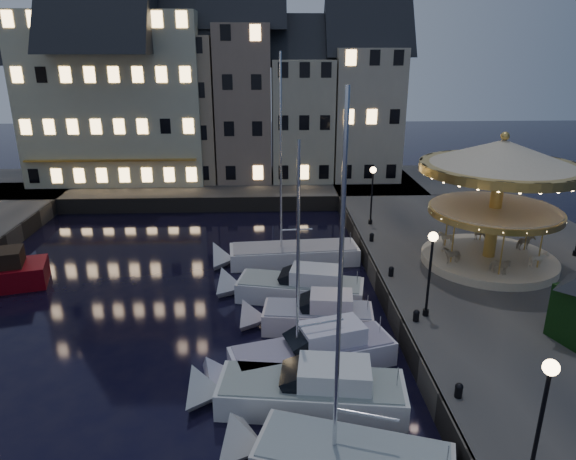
{
  "coord_description": "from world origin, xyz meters",
  "views": [
    {
      "loc": [
        -0.18,
        -20.18,
        13.11
      ],
      "look_at": [
        1.0,
        8.0,
        3.2
      ],
      "focal_mm": 32.0,
      "sensor_mm": 36.0,
      "label": 1
    }
  ],
  "objects_px": {
    "motorboat_b": "(301,392)",
    "motorboat_f": "(285,255)",
    "streetlamp_b": "(431,262)",
    "motorboat_c": "(304,356)",
    "bollard_a": "(459,390)",
    "bollard_d": "(372,237)",
    "carousel": "(499,179)",
    "motorboat_e": "(293,288)",
    "streetlamp_a": "(543,407)",
    "bollard_b": "(416,315)",
    "bollard_c": "(391,271)",
    "streetlamp_c": "(372,187)",
    "motorboat_d": "(309,317)"
  },
  "relations": [
    {
      "from": "carousel",
      "to": "motorboat_f",
      "type": "bearing_deg",
      "value": 162.97
    },
    {
      "from": "streetlamp_b",
      "to": "bollard_d",
      "type": "distance_m",
      "value": 10.3
    },
    {
      "from": "streetlamp_b",
      "to": "bollard_d",
      "type": "height_order",
      "value": "streetlamp_b"
    },
    {
      "from": "bollard_d",
      "to": "motorboat_b",
      "type": "bearing_deg",
      "value": -110.95
    },
    {
      "from": "carousel",
      "to": "bollard_d",
      "type": "bearing_deg",
      "value": 147.01
    },
    {
      "from": "motorboat_c",
      "to": "streetlamp_a",
      "type": "bearing_deg",
      "value": -52.97
    },
    {
      "from": "bollard_d",
      "to": "motorboat_e",
      "type": "relative_size",
      "value": 0.07
    },
    {
      "from": "motorboat_b",
      "to": "motorboat_c",
      "type": "bearing_deg",
      "value": 82.91
    },
    {
      "from": "streetlamp_c",
      "to": "motorboat_e",
      "type": "bearing_deg",
      "value": -123.89
    },
    {
      "from": "motorboat_d",
      "to": "motorboat_f",
      "type": "distance_m",
      "value": 8.44
    },
    {
      "from": "bollard_d",
      "to": "motorboat_f",
      "type": "distance_m",
      "value": 5.79
    },
    {
      "from": "bollard_b",
      "to": "bollard_d",
      "type": "distance_m",
      "value": 10.5
    },
    {
      "from": "streetlamp_b",
      "to": "carousel",
      "type": "bearing_deg",
      "value": 47.7
    },
    {
      "from": "streetlamp_b",
      "to": "motorboat_c",
      "type": "distance_m",
      "value": 7.12
    },
    {
      "from": "bollard_a",
      "to": "motorboat_c",
      "type": "bearing_deg",
      "value": 144.24
    },
    {
      "from": "bollard_c",
      "to": "carousel",
      "type": "distance_m",
      "value": 7.88
    },
    {
      "from": "streetlamp_a",
      "to": "motorboat_e",
      "type": "xyz_separation_m",
      "value": [
        -6.03,
        14.52,
        -3.38
      ]
    },
    {
      "from": "streetlamp_c",
      "to": "motorboat_f",
      "type": "relative_size",
      "value": 0.34
    },
    {
      "from": "motorboat_b",
      "to": "motorboat_f",
      "type": "bearing_deg",
      "value": 90.35
    },
    {
      "from": "bollard_d",
      "to": "motorboat_b",
      "type": "distance_m",
      "value": 15.68
    },
    {
      "from": "bollard_d",
      "to": "bollard_b",
      "type": "bearing_deg",
      "value": -90.0
    },
    {
      "from": "motorboat_e",
      "to": "motorboat_f",
      "type": "distance_m",
      "value": 5.14
    },
    {
      "from": "motorboat_c",
      "to": "carousel",
      "type": "xyz_separation_m",
      "value": [
        11.39,
        8.23,
        5.68
      ]
    },
    {
      "from": "streetlamp_c",
      "to": "bollard_b",
      "type": "bearing_deg",
      "value": -92.45
    },
    {
      "from": "carousel",
      "to": "motorboat_e",
      "type": "bearing_deg",
      "value": -172.48
    },
    {
      "from": "bollard_c",
      "to": "bollard_d",
      "type": "relative_size",
      "value": 1.0
    },
    {
      "from": "motorboat_b",
      "to": "motorboat_e",
      "type": "bearing_deg",
      "value": 88.97
    },
    {
      "from": "bollard_d",
      "to": "motorboat_e",
      "type": "bearing_deg",
      "value": -134.75
    },
    {
      "from": "streetlamp_a",
      "to": "motorboat_f",
      "type": "bearing_deg",
      "value": 107.73
    },
    {
      "from": "bollard_a",
      "to": "carousel",
      "type": "bearing_deg",
      "value": 63.15
    },
    {
      "from": "bollard_d",
      "to": "motorboat_c",
      "type": "relative_size",
      "value": 0.05
    },
    {
      "from": "bollard_a",
      "to": "streetlamp_b",
      "type": "bearing_deg",
      "value": 84.29
    },
    {
      "from": "streetlamp_b",
      "to": "bollard_a",
      "type": "distance_m",
      "value": 6.5
    },
    {
      "from": "bollard_d",
      "to": "carousel",
      "type": "height_order",
      "value": "carousel"
    },
    {
      "from": "streetlamp_a",
      "to": "motorboat_d",
      "type": "distance_m",
      "value": 12.93
    },
    {
      "from": "streetlamp_a",
      "to": "motorboat_b",
      "type": "bearing_deg",
      "value": 139.04
    },
    {
      "from": "streetlamp_b",
      "to": "bollard_b",
      "type": "distance_m",
      "value": 2.54
    },
    {
      "from": "bollard_d",
      "to": "carousel",
      "type": "bearing_deg",
      "value": -32.99
    },
    {
      "from": "streetlamp_b",
      "to": "motorboat_b",
      "type": "distance_m",
      "value": 8.43
    },
    {
      "from": "streetlamp_c",
      "to": "motorboat_f",
      "type": "height_order",
      "value": "motorboat_f"
    },
    {
      "from": "streetlamp_a",
      "to": "motorboat_f",
      "type": "distance_m",
      "value": 20.92
    },
    {
      "from": "bollard_c",
      "to": "motorboat_b",
      "type": "relative_size",
      "value": 0.07
    },
    {
      "from": "streetlamp_c",
      "to": "motorboat_c",
      "type": "relative_size",
      "value": 0.38
    },
    {
      "from": "motorboat_c",
      "to": "streetlamp_b",
      "type": "bearing_deg",
      "value": 20.36
    },
    {
      "from": "carousel",
      "to": "bollard_c",
      "type": "bearing_deg",
      "value": -165.81
    },
    {
      "from": "motorboat_c",
      "to": "motorboat_f",
      "type": "relative_size",
      "value": 0.88
    },
    {
      "from": "streetlamp_a",
      "to": "bollard_b",
      "type": "xyz_separation_m",
      "value": [
        -0.6,
        9.5,
        -2.41
      ]
    },
    {
      "from": "streetlamp_c",
      "to": "motorboat_e",
      "type": "relative_size",
      "value": 0.52
    },
    {
      "from": "bollard_c",
      "to": "bollard_d",
      "type": "distance_m",
      "value": 5.5
    },
    {
      "from": "motorboat_b",
      "to": "motorboat_f",
      "type": "xyz_separation_m",
      "value": [
        -0.09,
        14.27,
        -0.11
      ]
    }
  ]
}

